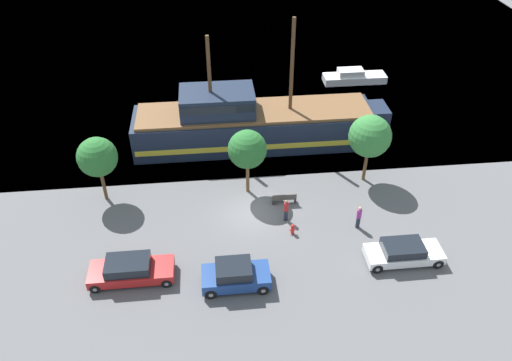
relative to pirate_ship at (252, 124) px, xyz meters
The scene contains 14 objects.
ground_plane 9.06m from the pirate_ship, 95.77° to the right, with size 160.00×160.00×0.00m, color #5B5B5E.
water_surface 35.23m from the pirate_ship, 91.45° to the left, with size 80.00×80.00×0.00m, color slate.
pirate_ship is the anchor object (origin of this frame).
moored_boat_dockside 15.43m from the pirate_ship, 42.35° to the left, with size 6.28×1.85×1.37m.
parked_car_curb_front 15.45m from the pirate_ship, 98.99° to the right, with size 3.95×1.93×1.62m.
parked_car_curb_mid 16.40m from the pirate_ship, 60.98° to the right, with size 4.70×1.89×1.35m.
parked_car_curb_rear 16.49m from the pirate_ship, 121.04° to the right, with size 4.93×1.96×1.45m.
fire_hydrant 11.44m from the pirate_ship, 81.87° to the right, with size 0.42×0.25×0.76m.
bench_promenade_east 8.36m from the pirate_ship, 79.39° to the right, with size 1.70×0.45×0.85m.
pedestrian_walking_near 9.99m from the pirate_ship, 82.09° to the right, with size 0.32×0.32×1.70m.
pedestrian_walking_far 12.63m from the pirate_ship, 61.51° to the right, with size 0.32×0.32×1.74m.
tree_row_east 12.79m from the pirate_ship, 150.42° to the right, with size 2.72×2.72×4.94m.
tree_row_mideast 6.74m from the pirate_ship, 97.94° to the right, with size 2.71×2.71×4.99m.
tree_row_midwest 10.01m from the pirate_ship, 36.91° to the right, with size 3.04×3.04×5.32m.
Camera 1 is at (-2.34, -26.08, 22.48)m, focal length 35.00 mm.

